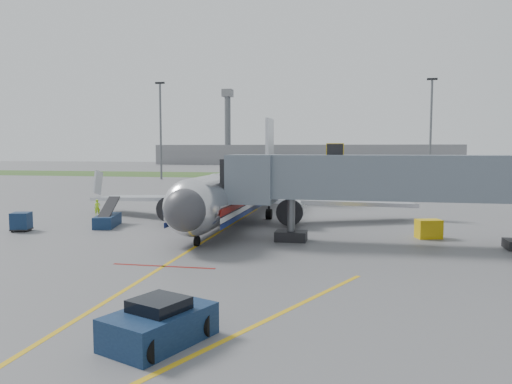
% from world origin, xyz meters
% --- Properties ---
extents(ground, '(400.00, 400.00, 0.00)m').
position_xyz_m(ground, '(0.00, 0.00, 0.00)').
color(ground, '#565659').
rests_on(ground, ground).
extents(grass_strip, '(300.00, 25.00, 0.01)m').
position_xyz_m(grass_strip, '(0.00, 90.00, 0.01)').
color(grass_strip, '#2D4C1E').
rests_on(grass_strip, ground).
extents(apron_markings, '(21.52, 50.00, 0.01)m').
position_xyz_m(apron_markings, '(0.00, -7.40, 0.00)').
color(apron_markings, gold).
rests_on(apron_markings, ground).
extents(airliner, '(32.10, 35.67, 10.25)m').
position_xyz_m(airliner, '(0.00, 15.25, 2.65)').
color(airliner, silver).
rests_on(airliner, ground).
extents(jet_bridge, '(25.30, 4.00, 6.90)m').
position_xyz_m(jet_bridge, '(12.86, 5.00, 4.47)').
color(jet_bridge, slate).
rests_on(jet_bridge, ground).
extents(light_mast_left, '(2.00, 0.44, 20.40)m').
position_xyz_m(light_mast_left, '(-30.00, 70.00, 10.78)').
color(light_mast_left, '#595B60').
rests_on(light_mast_left, ground).
extents(light_mast_right, '(2.00, 0.44, 20.40)m').
position_xyz_m(light_mast_right, '(25.00, 75.00, 10.78)').
color(light_mast_right, '#595B60').
rests_on(light_mast_right, ground).
extents(distant_terminal, '(120.00, 14.00, 8.00)m').
position_xyz_m(distant_terminal, '(-10.00, 170.00, 4.00)').
color(distant_terminal, slate).
rests_on(distant_terminal, ground).
extents(control_tower, '(4.00, 4.00, 30.00)m').
position_xyz_m(control_tower, '(-40.00, 165.00, 17.33)').
color(control_tower, '#595B60').
rests_on(control_tower, ground).
extents(pushback_tug, '(3.46, 4.24, 1.53)m').
position_xyz_m(pushback_tug, '(4.00, -14.35, 0.64)').
color(pushback_tug, '#0E203E').
rests_on(pushback_tug, ground).
extents(baggage_cart_a, '(2.06, 2.06, 1.71)m').
position_xyz_m(baggage_cart_a, '(-3.00, 15.26, 0.87)').
color(baggage_cart_a, '#0E203E').
rests_on(baggage_cart_a, ground).
extents(baggage_cart_b, '(2.43, 2.43, 1.98)m').
position_xyz_m(baggage_cart_b, '(-3.00, 14.98, 1.01)').
color(baggage_cart_b, '#0E203E').
rests_on(baggage_cart_b, ground).
extents(baggage_cart_c, '(1.70, 1.70, 1.49)m').
position_xyz_m(baggage_cart_c, '(-15.53, 4.99, 0.76)').
color(baggage_cart_c, '#0E203E').
rests_on(baggage_cart_c, ground).
extents(belt_loader, '(2.41, 4.84, 2.28)m').
position_xyz_m(belt_loader, '(-10.01, 8.60, 0.57)').
color(belt_loader, '#0E203E').
rests_on(belt_loader, ground).
extents(ground_power_cart, '(1.98, 1.59, 1.38)m').
position_xyz_m(ground_power_cart, '(15.72, 8.00, 0.68)').
color(ground_power_cart, gold).
rests_on(ground_power_cart, ground).
extents(ramp_worker, '(0.68, 0.58, 1.57)m').
position_xyz_m(ramp_worker, '(-14.25, 14.59, 0.79)').
color(ramp_worker, '#A6E81B').
rests_on(ramp_worker, ground).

